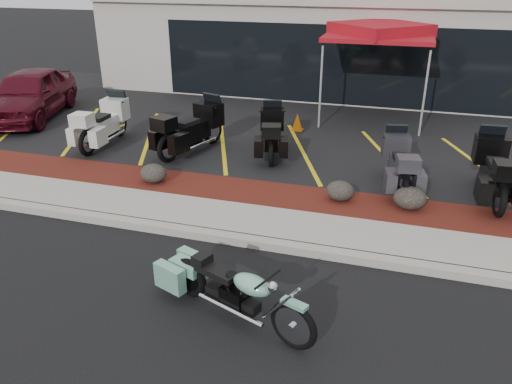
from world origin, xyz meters
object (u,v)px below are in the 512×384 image
(traffic_cone, at_px, (297,122))
(parked_car, at_px, (29,94))
(touring_white, at_px, (118,113))
(popup_canopy, at_px, (380,32))
(hero_cruiser, at_px, (294,319))

(traffic_cone, bearing_deg, parked_car, -172.61)
(traffic_cone, bearing_deg, touring_white, -156.77)
(touring_white, distance_m, popup_canopy, 7.94)
(hero_cruiser, bearing_deg, parked_car, 163.85)
(traffic_cone, bearing_deg, hero_cruiser, -77.91)
(traffic_cone, height_order, popup_canopy, popup_canopy)
(hero_cruiser, height_order, parked_car, parked_car)
(hero_cruiser, xyz_separation_m, touring_white, (-6.53, 6.80, 0.35))
(hero_cruiser, relative_size, parked_car, 0.60)
(parked_car, distance_m, traffic_cone, 8.41)
(touring_white, bearing_deg, hero_cruiser, -138.14)
(touring_white, height_order, parked_car, parked_car)
(parked_car, bearing_deg, popup_canopy, -0.39)
(popup_canopy, bearing_deg, hero_cruiser, -86.46)
(touring_white, bearing_deg, parked_car, 74.00)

